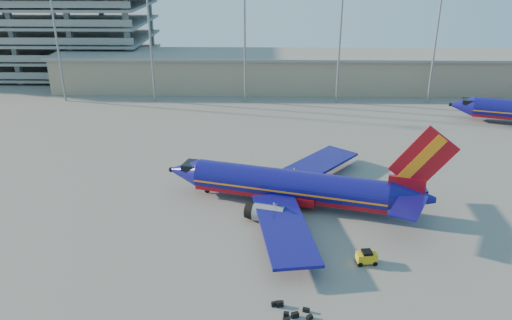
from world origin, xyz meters
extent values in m
plane|color=slate|center=(0.00, 0.00, 0.00)|extent=(220.00, 220.00, 0.00)
cube|color=gray|center=(10.00, 58.00, 4.00)|extent=(120.00, 15.00, 8.00)
cube|color=slate|center=(10.00, 58.00, 8.20)|extent=(122.00, 16.00, 0.60)
cube|color=slate|center=(-62.00, 74.00, 1.00)|extent=(60.00, 30.00, 0.70)
cube|color=slate|center=(-62.00, 74.00, 5.20)|extent=(60.00, 30.00, 0.70)
cube|color=slate|center=(-62.00, 74.00, 9.40)|extent=(60.00, 30.00, 0.70)
cube|color=slate|center=(-62.00, 74.00, 13.60)|extent=(60.00, 30.00, 0.70)
cube|color=slate|center=(-62.00, 74.00, 17.80)|extent=(60.00, 30.00, 0.70)
cube|color=slate|center=(-62.00, 87.00, 10.50)|extent=(1.20, 1.20, 21.00)
cylinder|color=gray|center=(-45.00, 46.00, 14.00)|extent=(0.44, 0.44, 28.00)
cylinder|color=gray|center=(-25.00, 46.00, 14.00)|extent=(0.44, 0.44, 28.00)
cylinder|color=gray|center=(-5.00, 46.00, 14.00)|extent=(0.44, 0.44, 28.00)
cylinder|color=gray|center=(15.00, 46.00, 14.00)|extent=(0.44, 0.44, 28.00)
cylinder|color=gray|center=(35.00, 46.00, 14.00)|extent=(0.44, 0.44, 28.00)
cylinder|color=navy|center=(2.66, -2.49, 2.81)|extent=(25.10, 10.37, 3.85)
cube|color=#9E0C15|center=(2.66, -2.49, 1.82)|extent=(24.90, 9.67, 1.35)
cube|color=orange|center=(2.66, -2.49, 2.55)|extent=(25.11, 10.41, 0.23)
cone|color=navy|center=(-11.48, 1.42, 2.81)|extent=(5.24, 4.88, 3.85)
cube|color=black|center=(-10.17, 1.06, 3.80)|extent=(3.13, 3.27, 0.83)
cone|color=navy|center=(17.30, -6.54, 3.17)|extent=(6.24, 5.15, 3.85)
cube|color=#9E0C15|center=(16.50, -6.32, 4.58)|extent=(4.36, 1.72, 2.29)
cube|color=#9E0C15|center=(17.90, -6.71, 8.22)|extent=(7.45, 2.36, 8.30)
cube|color=orange|center=(17.70, -6.65, 8.22)|extent=(5.01, 1.78, 6.51)
cube|color=navy|center=(17.85, -3.02, 3.75)|extent=(3.52, 6.84, 0.23)
cube|color=navy|center=(15.96, -9.84, 3.75)|extent=(5.84, 7.35, 0.23)
cube|color=navy|center=(6.61, 5.92, 1.87)|extent=(14.27, 15.76, 0.36)
cube|color=navy|center=(1.72, -11.73, 1.87)|extent=(7.54, 16.72, 0.36)
cube|color=#9E0C15|center=(3.16, -2.63, 1.40)|extent=(7.10, 5.58, 1.04)
cylinder|color=gray|center=(2.90, 3.06, 1.20)|extent=(4.19, 3.11, 2.19)
cylinder|color=gray|center=(0.01, -7.37, 1.20)|extent=(4.19, 3.11, 2.19)
cylinder|color=gray|center=(-8.37, 0.56, 0.57)|extent=(0.31, 0.31, 1.14)
cylinder|color=black|center=(-8.37, 0.56, 0.33)|extent=(0.71, 0.43, 0.67)
cylinder|color=black|center=(4.89, -0.30, 0.44)|extent=(1.00, 0.78, 0.87)
cylinder|color=black|center=(3.44, -5.51, 0.44)|extent=(1.00, 0.78, 0.87)
cone|color=navy|center=(37.84, 34.54, 2.77)|extent=(5.22, 4.88, 3.79)
cube|color=black|center=(39.11, 34.15, 3.74)|extent=(3.13, 3.27, 0.82)
cube|color=gold|center=(10.29, -15.87, 0.74)|extent=(2.22, 1.44, 0.99)
cube|color=black|center=(10.29, -15.87, 1.34)|extent=(1.12, 1.21, 0.35)
cylinder|color=black|center=(9.44, -15.43, 0.26)|extent=(0.53, 0.24, 0.52)
cylinder|color=black|center=(9.57, -16.51, 0.26)|extent=(0.53, 0.24, 0.52)
cylinder|color=black|center=(11.01, -15.23, 0.26)|extent=(0.53, 0.24, 0.52)
cylinder|color=black|center=(11.15, -16.31, 0.26)|extent=(0.53, 0.24, 0.52)
cube|color=black|center=(1.56, -25.16, 0.19)|extent=(0.70, 0.59, 0.38)
cube|color=black|center=(2.35, -24.52, 0.26)|extent=(0.73, 0.56, 0.52)
cube|color=black|center=(3.65, -24.72, 0.19)|extent=(0.63, 0.58, 0.39)
cube|color=black|center=(1.06, -23.00, 0.27)|extent=(0.63, 0.35, 0.54)
cube|color=black|center=(1.56, -24.42, 0.22)|extent=(0.53, 0.42, 0.45)
cube|color=black|center=(3.40, -23.74, 0.19)|extent=(0.69, 0.50, 0.39)
cube|color=black|center=(0.52, -22.99, 0.23)|extent=(0.67, 0.47, 0.47)
cube|color=black|center=(0.97, -23.04, 0.27)|extent=(0.61, 0.51, 0.54)
camera|label=1|loc=(-0.42, -60.60, 30.29)|focal=35.00mm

